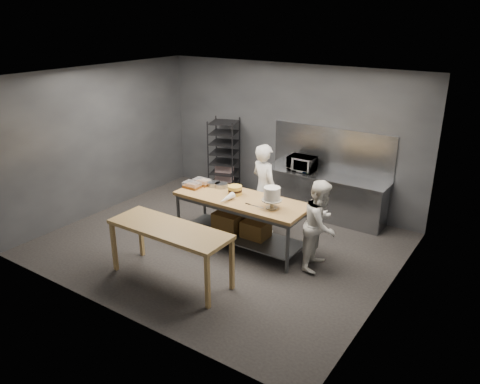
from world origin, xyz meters
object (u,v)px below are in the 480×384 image
object	(u,v)px
chef_right	(321,225)
chef_behind	(264,189)
near_counter	(169,232)
work_table	(241,216)
speed_rack	(224,158)
microwave	(302,163)
layer_cake	(235,190)
frosted_cake_stand	(272,195)

from	to	relation	value
chef_right	chef_behind	bearing A→B (deg)	60.68
near_counter	chef_right	world-z (taller)	chef_right
work_table	chef_behind	xyz separation A→B (m)	(0.03, 0.74, 0.29)
speed_rack	microwave	world-z (taller)	speed_rack
near_counter	layer_cake	world-z (taller)	layer_cake
microwave	frosted_cake_stand	xyz separation A→B (m)	(0.52, -2.11, 0.11)
speed_rack	layer_cake	world-z (taller)	speed_rack
layer_cake	microwave	bearing A→B (deg)	79.90
chef_behind	microwave	size ratio (longest dim) A/B	3.18
chef_right	microwave	size ratio (longest dim) A/B	2.78
work_table	near_counter	bearing A→B (deg)	-99.18
chef_right	layer_cake	world-z (taller)	chef_right
near_counter	microwave	world-z (taller)	microwave
microwave	layer_cake	bearing A→B (deg)	-100.10
layer_cake	speed_rack	bearing A→B (deg)	130.35
chef_right	microwave	world-z (taller)	chef_right
chef_behind	frosted_cake_stand	world-z (taller)	chef_behind
near_counter	chef_right	size ratio (longest dim) A/B	1.33
speed_rack	frosted_cake_stand	bearing A→B (deg)	-39.86
chef_behind	microwave	xyz separation A→B (m)	(0.14, 1.25, 0.19)
frosted_cake_stand	layer_cake	world-z (taller)	frosted_cake_stand
microwave	layer_cake	size ratio (longest dim) A/B	2.17
speed_rack	chef_right	xyz separation A→B (m)	(3.23, -1.83, -0.10)
near_counter	chef_behind	distance (m)	2.34
near_counter	layer_cake	xyz separation A→B (m)	(0.08, 1.65, 0.19)
chef_right	layer_cake	xyz separation A→B (m)	(-1.66, -0.01, 0.25)
chef_behind	chef_right	world-z (taller)	chef_behind
layer_cake	chef_behind	bearing A→B (deg)	73.15
speed_rack	microwave	xyz separation A→B (m)	(1.91, 0.08, 0.19)
work_table	frosted_cake_stand	size ratio (longest dim) A/B	6.47
work_table	frosted_cake_stand	xyz separation A→B (m)	(0.69, -0.12, 0.58)
chef_right	frosted_cake_stand	distance (m)	0.92
layer_cake	near_counter	bearing A→B (deg)	-92.86
frosted_cake_stand	layer_cake	distance (m)	0.90
speed_rack	chef_right	bearing A→B (deg)	-29.51
work_table	near_counter	xyz separation A→B (m)	(-0.26, -1.58, 0.24)
work_table	layer_cake	distance (m)	0.47
speed_rack	layer_cake	xyz separation A→B (m)	(1.56, -1.84, 0.14)
chef_behind	frosted_cake_stand	size ratio (longest dim) A/B	4.64
near_counter	frosted_cake_stand	bearing A→B (deg)	57.14
frosted_cake_stand	layer_cake	xyz separation A→B (m)	(-0.86, 0.18, -0.16)
layer_cake	chef_right	bearing A→B (deg)	0.51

